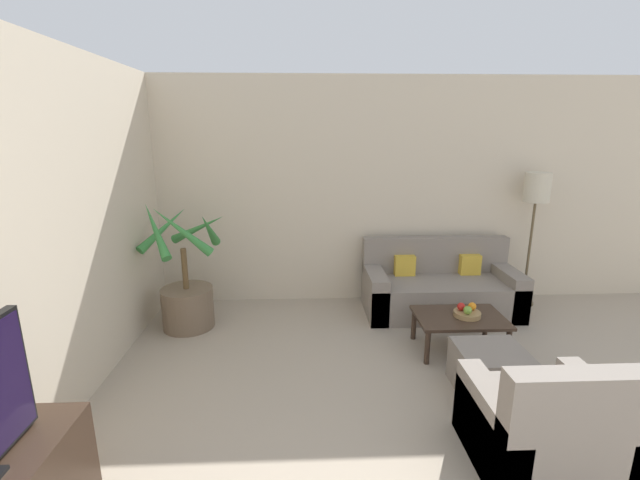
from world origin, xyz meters
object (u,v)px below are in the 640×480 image
Objects in this scene: potted_palm at (187,292)px; coffee_table at (460,321)px; apple_red at (461,307)px; armchair at (547,428)px; floor_lamp at (536,195)px; orange_fruit at (472,306)px; fruit_bowl at (467,314)px; ottoman at (490,371)px; sofa_loveseat at (440,289)px; apple_green at (468,310)px.

coffee_table is (2.75, -0.63, -0.10)m from potted_palm.
apple_red is 0.09× the size of armchair.
orange_fruit is at bearing -135.75° from floor_lamp.
orange_fruit is (-1.09, -1.07, -0.91)m from floor_lamp.
fruit_bowl is at bearing -136.22° from floor_lamp.
ottoman is (-1.20, -1.79, -1.16)m from floor_lamp.
potted_palm is at bearing 167.26° from fruit_bowl.
ottoman is at bearing 89.71° from armchair.
armchair reaches higher than ottoman.
orange_fruit is at bearing 81.35° from ottoman.
fruit_bowl is 3.37× the size of orange_fruit.
sofa_loveseat is 0.91m from orange_fruit.
coffee_table is 10.98× the size of apple_red.
coffee_table is 0.19m from orange_fruit.
orange_fruit is at bearing 2.46° from apple_red.
apple_green is (2.80, -0.69, 0.04)m from potted_palm.
potted_palm reaches higher than apple_green.
floor_lamp reaches higher than fruit_bowl.
ottoman reaches higher than coffee_table.
orange_fruit is 0.09× the size of armchair.
apple_red reaches higher than ottoman.
armchair is at bearing -37.60° from potted_palm.
sofa_loveseat is at bearing -171.11° from floor_lamp.
ottoman is at bearing -88.70° from coffee_table.
sofa_loveseat is 23.19× the size of orange_fruit.
fruit_bowl is (2.82, -0.64, -0.03)m from potted_palm.
apple_green is (0.03, -0.09, 0.00)m from apple_red.
orange_fruit is (0.12, 0.04, 0.13)m from coffee_table.
floor_lamp is (1.12, 0.17, 1.07)m from sofa_loveseat.
potted_palm is 4.11m from floor_lamp.
ottoman is at bearing -25.44° from potted_palm.
sofa_loveseat is 2.00× the size of armchair.
fruit_bowl is at bearing 85.83° from ottoman.
orange_fruit is 0.14× the size of ottoman.
armchair reaches higher than apple_green.
armchair reaches higher than sofa_loveseat.
potted_palm is 5.52× the size of fruit_bowl.
orange_fruit is at bearing 33.75° from fruit_bowl.
ottoman is (-0.09, -1.61, -0.09)m from sofa_loveseat.
fruit_bowl is (0.07, -0.00, 0.07)m from coffee_table.
apple_green reaches higher than apple_red.
fruit_bowl is 0.29× the size of armchair.
potted_palm is at bearing 142.40° from armchair.
sofa_loveseat is (2.85, 0.29, -0.13)m from potted_palm.
apple_green is (-0.06, -0.98, 0.16)m from sofa_loveseat.
apple_red is at bearing -95.48° from sofa_loveseat.
sofa_loveseat is 22.05× the size of apple_green.
fruit_bowl is at bearing -12.74° from potted_palm.
potted_palm is at bearing -173.26° from floor_lamp.
ottoman is at bearing -89.96° from apple_red.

